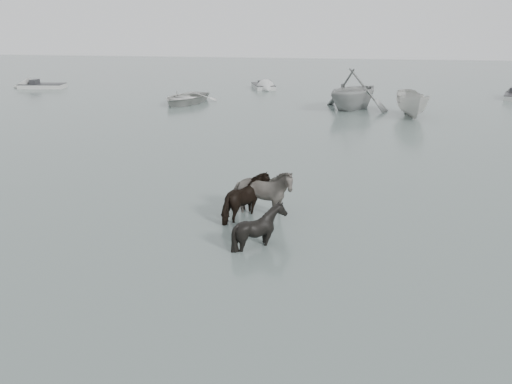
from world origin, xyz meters
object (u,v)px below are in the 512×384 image
pony_dark (248,194)px  pony_pinto (261,188)px  rowboat_lead (185,96)px  pony_black (260,219)px

pony_dark → pony_pinto: bearing=-41.9°
pony_pinto → pony_dark: size_ratio=1.32×
pony_pinto → pony_dark: pony_pinto is taller
pony_dark → rowboat_lead: bearing=23.7°
pony_pinto → pony_dark: (-0.31, -0.33, -0.09)m
pony_pinto → rowboat_lead: size_ratio=0.42×
rowboat_lead → pony_pinto: bearing=-54.5°
pony_black → rowboat_lead: bearing=22.9°
pony_pinto → rowboat_lead: pony_pinto is taller
pony_pinto → pony_black: size_ratio=1.40×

